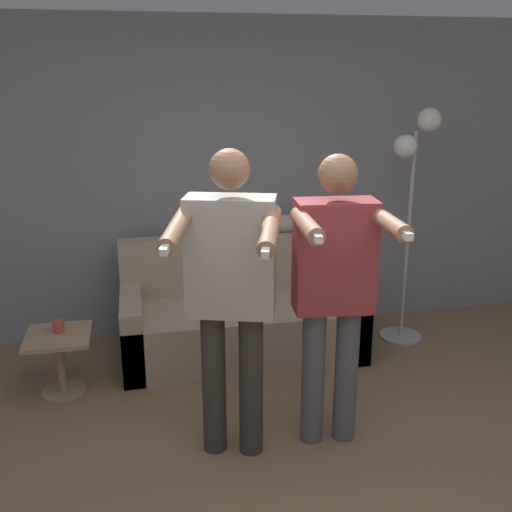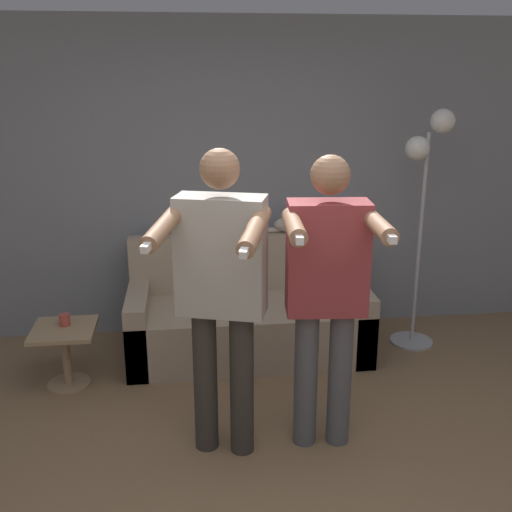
% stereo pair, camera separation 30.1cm
% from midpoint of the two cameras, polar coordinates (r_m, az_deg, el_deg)
% --- Properties ---
extents(wall_back, '(10.00, 0.05, 2.60)m').
position_cam_midpoint_polar(wall_back, '(5.01, -5.22, 7.08)').
color(wall_back, gray).
rests_on(wall_back, ground_plane).
extents(couch, '(1.86, 0.82, 0.90)m').
position_cam_midpoint_polar(couch, '(4.80, -3.22, -6.00)').
color(couch, tan).
rests_on(couch, ground_plane).
extents(person_left, '(0.67, 0.78, 1.80)m').
position_cam_midpoint_polar(person_left, '(3.29, -5.05, -2.89)').
color(person_left, '#38332D').
rests_on(person_left, ground_plane).
extents(person_right, '(0.56, 0.71, 1.76)m').
position_cam_midpoint_polar(person_right, '(3.41, 4.96, -2.68)').
color(person_right, '#56565B').
rests_on(person_right, ground_plane).
extents(cat, '(0.51, 0.12, 0.17)m').
position_cam_midpoint_polar(cat, '(4.93, 1.32, 3.17)').
color(cat, '#B7AD9E').
rests_on(cat, couch).
extents(floor_lamp, '(0.37, 0.35, 1.91)m').
position_cam_midpoint_polar(floor_lamp, '(4.86, 13.08, 7.45)').
color(floor_lamp, '#B2B2B7').
rests_on(floor_lamp, ground_plane).
extents(side_table, '(0.44, 0.44, 0.45)m').
position_cam_midpoint_polar(side_table, '(4.46, -20.07, -8.54)').
color(side_table, '#A38460').
rests_on(side_table, ground_plane).
extents(cup, '(0.08, 0.08, 0.08)m').
position_cam_midpoint_polar(cup, '(4.43, -20.16, -6.33)').
color(cup, '#B7473D').
rests_on(cup, side_table).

